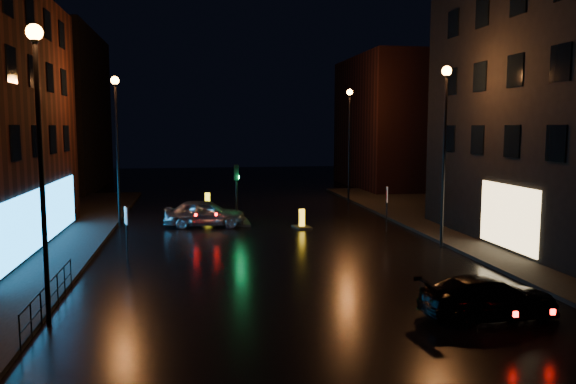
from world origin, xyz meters
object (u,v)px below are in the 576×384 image
at_px(silver_hatchback, 205,213).
at_px(bollard_far, 208,206).
at_px(traffic_signal, 237,215).
at_px(road_sign_left, 126,220).
at_px(bollard_near, 302,224).
at_px(dark_sedan, 489,297).
at_px(road_sign_right, 387,198).

xyz_separation_m(silver_hatchback, bollard_far, (0.32, 6.51, -0.52)).
bearing_deg(traffic_signal, road_sign_left, -123.08).
relative_size(silver_hatchback, road_sign_left, 2.01).
relative_size(silver_hatchback, bollard_far, 2.98).
relative_size(traffic_signal, road_sign_left, 1.52).
relative_size(traffic_signal, bollard_near, 2.56).
distance_m(traffic_signal, dark_sedan, 18.48).
bearing_deg(bollard_near, road_sign_left, -155.91).
bearing_deg(bollard_far, silver_hatchback, -76.47).
height_order(traffic_signal, silver_hatchback, traffic_signal).
bearing_deg(dark_sedan, road_sign_left, 46.87).
height_order(dark_sedan, bollard_near, dark_sedan).
xyz_separation_m(silver_hatchback, bollard_near, (5.32, -1.43, -0.54)).
xyz_separation_m(bollard_near, road_sign_left, (-8.77, -6.08, 1.46)).
xyz_separation_m(traffic_signal, dark_sedan, (6.12, -17.44, 0.11)).
bearing_deg(road_sign_right, dark_sedan, 99.18).
bearing_deg(road_sign_left, traffic_signal, 40.36).
relative_size(dark_sedan, bollard_far, 2.77).
relative_size(traffic_signal, road_sign_right, 1.41).
bearing_deg(silver_hatchback, dark_sedan, -150.81).
xyz_separation_m(dark_sedan, bollard_near, (-2.65, 15.39, -0.38)).
bearing_deg(road_sign_left, silver_hatchback, 48.78).
bearing_deg(dark_sedan, silver_hatchback, 21.42).
height_order(road_sign_left, road_sign_right, road_sign_right).
distance_m(traffic_signal, road_sign_right, 8.80).
bearing_deg(road_sign_left, bollard_near, 18.17).
xyz_separation_m(traffic_signal, road_sign_left, (-5.30, -8.13, 1.19)).
height_order(silver_hatchback, dark_sedan, silver_hatchback).
height_order(traffic_signal, bollard_near, traffic_signal).
bearing_deg(bollard_far, road_sign_left, -88.69).
distance_m(traffic_signal, bollard_near, 4.04).
bearing_deg(road_sign_left, dark_sedan, -55.76).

